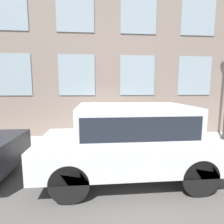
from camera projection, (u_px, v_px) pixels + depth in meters
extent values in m
plane|color=#514F4C|center=(112.00, 155.00, 6.00)|extent=(80.00, 80.00, 0.00)
cube|color=#B2ADA3|center=(110.00, 143.00, 7.08)|extent=(2.20, 60.00, 0.14)
cube|color=gray|center=(107.00, 26.00, 7.64)|extent=(0.30, 40.00, 9.97)
cube|color=#8C9EA8|center=(195.00, 76.00, 8.12)|extent=(0.03, 1.58, 1.76)
cube|color=#8C9EA8|center=(137.00, 75.00, 7.89)|extent=(0.03, 1.58, 1.76)
cube|color=#8C9EA8|center=(77.00, 75.00, 7.65)|extent=(0.03, 1.58, 1.76)
cube|color=#8C9EA8|center=(12.00, 75.00, 7.41)|extent=(0.03, 1.58, 1.76)
cube|color=#8C9EA8|center=(198.00, 15.00, 7.76)|extent=(0.03, 1.58, 1.76)
cube|color=#8C9EA8|center=(139.00, 12.00, 7.52)|extent=(0.03, 1.58, 1.76)
cube|color=#8C9EA8|center=(75.00, 10.00, 7.29)|extent=(0.03, 1.58, 1.76)
cube|color=#8C9EA8|center=(7.00, 7.00, 7.05)|extent=(0.03, 1.58, 1.76)
cylinder|color=#2D7260|center=(123.00, 146.00, 6.44)|extent=(0.32, 0.32, 0.04)
cylinder|color=#2D7260|center=(123.00, 138.00, 6.40)|extent=(0.23, 0.23, 0.69)
sphere|color=#2C5D50|center=(123.00, 128.00, 6.35)|extent=(0.25, 0.25, 0.25)
cylinder|color=black|center=(123.00, 126.00, 6.34)|extent=(0.08, 0.08, 0.10)
cylinder|color=#2D7260|center=(127.00, 135.00, 6.40)|extent=(0.09, 0.10, 0.09)
cylinder|color=#2D7260|center=(118.00, 136.00, 6.37)|extent=(0.09, 0.10, 0.09)
cylinder|color=navy|center=(101.00, 137.00, 6.57)|extent=(0.09, 0.09, 0.62)
cylinder|color=navy|center=(101.00, 136.00, 6.70)|extent=(0.09, 0.09, 0.62)
cube|color=#1E59A5|center=(101.00, 123.00, 6.56)|extent=(0.17, 0.12, 0.47)
cylinder|color=#1E59A5|center=(101.00, 123.00, 6.44)|extent=(0.07, 0.07, 0.44)
cylinder|color=#1E59A5|center=(101.00, 122.00, 6.68)|extent=(0.07, 0.07, 0.44)
sphere|color=beige|center=(101.00, 114.00, 6.51)|extent=(0.21, 0.21, 0.21)
cylinder|color=black|center=(69.00, 183.00, 3.49)|extent=(0.24, 0.81, 0.81)
cylinder|color=black|center=(79.00, 151.00, 5.28)|extent=(0.24, 0.81, 0.81)
cylinder|color=black|center=(199.00, 177.00, 3.73)|extent=(0.24, 0.81, 0.81)
cylinder|color=black|center=(165.00, 148.00, 5.52)|extent=(0.24, 0.81, 0.81)
cube|color=silver|center=(128.00, 149.00, 4.46)|extent=(2.06, 4.38, 0.66)
cube|color=silver|center=(133.00, 121.00, 4.37)|extent=(1.81, 2.71, 0.79)
cube|color=#1E232D|center=(133.00, 121.00, 4.37)|extent=(1.82, 2.50, 0.51)
cylinder|color=#2D332D|center=(223.00, 139.00, 7.19)|extent=(0.26, 0.26, 0.12)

